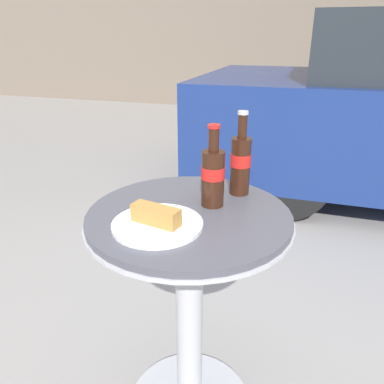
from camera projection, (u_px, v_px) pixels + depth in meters
bistro_table at (189, 289)px, 1.15m from camera, size 0.59×0.59×0.77m
cola_bottle_left at (213, 175)px, 1.06m from camera, size 0.07×0.07×0.24m
cola_bottle_right at (241, 162)px, 1.14m from camera, size 0.06×0.06×0.26m
lunch_plate_near at (157, 222)px, 0.96m from camera, size 0.24×0.24×0.06m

